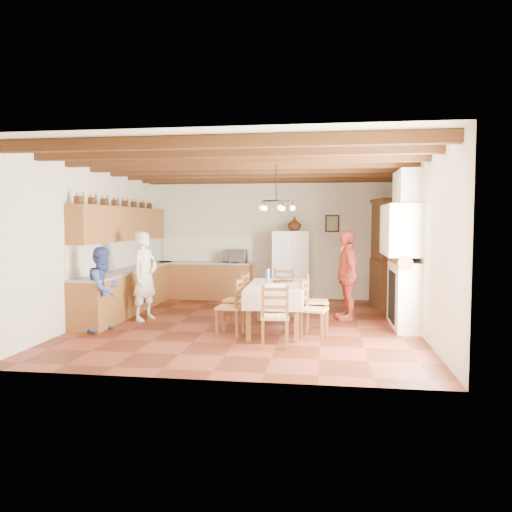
# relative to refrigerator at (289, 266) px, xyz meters

# --- Properties ---
(floor) EXTENTS (6.00, 6.50, 0.02)m
(floor) POSITION_rel_refrigerator_xyz_m (-0.55, -2.75, -0.85)
(floor) COLOR #491D10
(floor) RESTS_ON ground
(ceiling) EXTENTS (6.00, 6.50, 0.02)m
(ceiling) POSITION_rel_refrigerator_xyz_m (-0.55, -2.75, 2.17)
(ceiling) COLOR white
(ceiling) RESTS_ON ground
(wall_back) EXTENTS (6.00, 0.02, 3.00)m
(wall_back) POSITION_rel_refrigerator_xyz_m (-0.55, 0.51, 0.66)
(wall_back) COLOR beige
(wall_back) RESTS_ON ground
(wall_front) EXTENTS (6.00, 0.02, 3.00)m
(wall_front) POSITION_rel_refrigerator_xyz_m (-0.55, -6.01, 0.66)
(wall_front) COLOR beige
(wall_front) RESTS_ON ground
(wall_left) EXTENTS (0.02, 6.50, 3.00)m
(wall_left) POSITION_rel_refrigerator_xyz_m (-3.56, -2.75, 0.66)
(wall_left) COLOR beige
(wall_left) RESTS_ON ground
(wall_right) EXTENTS (0.02, 6.50, 3.00)m
(wall_right) POSITION_rel_refrigerator_xyz_m (2.46, -2.75, 0.66)
(wall_right) COLOR beige
(wall_right) RESTS_ON ground
(ceiling_beams) EXTENTS (6.00, 6.30, 0.16)m
(ceiling_beams) POSITION_rel_refrigerator_xyz_m (-0.55, -2.75, 2.07)
(ceiling_beams) COLOR #331D0C
(ceiling_beams) RESTS_ON ground
(lower_cabinets_left) EXTENTS (0.60, 4.30, 0.86)m
(lower_cabinets_left) POSITION_rel_refrigerator_xyz_m (-3.25, -1.70, -0.41)
(lower_cabinets_left) COLOR brown
(lower_cabinets_left) RESTS_ON ground
(lower_cabinets_back) EXTENTS (2.30, 0.60, 0.86)m
(lower_cabinets_back) POSITION_rel_refrigerator_xyz_m (-2.10, 0.20, -0.41)
(lower_cabinets_back) COLOR brown
(lower_cabinets_back) RESTS_ON ground
(countertop_left) EXTENTS (0.62, 4.30, 0.04)m
(countertop_left) POSITION_rel_refrigerator_xyz_m (-3.25, -1.70, 0.04)
(countertop_left) COLOR slate
(countertop_left) RESTS_ON lower_cabinets_left
(countertop_back) EXTENTS (2.34, 0.62, 0.04)m
(countertop_back) POSITION_rel_refrigerator_xyz_m (-2.10, 0.20, 0.04)
(countertop_back) COLOR slate
(countertop_back) RESTS_ON lower_cabinets_back
(backsplash_left) EXTENTS (0.03, 4.30, 0.60)m
(backsplash_left) POSITION_rel_refrigerator_xyz_m (-3.54, -1.70, 0.36)
(backsplash_left) COLOR white
(backsplash_left) RESTS_ON ground
(backsplash_back) EXTENTS (2.30, 0.03, 0.60)m
(backsplash_back) POSITION_rel_refrigerator_xyz_m (-2.10, 0.49, 0.36)
(backsplash_back) COLOR white
(backsplash_back) RESTS_ON ground
(upper_cabinets) EXTENTS (0.35, 4.20, 0.70)m
(upper_cabinets) POSITION_rel_refrigerator_xyz_m (-3.38, -1.70, 1.01)
(upper_cabinets) COLOR brown
(upper_cabinets) RESTS_ON ground
(fireplace) EXTENTS (0.56, 1.60, 2.80)m
(fireplace) POSITION_rel_refrigerator_xyz_m (2.17, -2.55, 0.56)
(fireplace) COLOR #EFE0CA
(fireplace) RESTS_ON ground
(wall_picture) EXTENTS (0.34, 0.03, 0.42)m
(wall_picture) POSITION_rel_refrigerator_xyz_m (1.00, 0.48, 1.01)
(wall_picture) COLOR black
(wall_picture) RESTS_ON ground
(refrigerator) EXTENTS (0.93, 0.80, 1.68)m
(refrigerator) POSITION_rel_refrigerator_xyz_m (0.00, 0.00, 0.00)
(refrigerator) COLOR white
(refrigerator) RESTS_ON floor
(hutch) EXTENTS (0.70, 1.37, 2.39)m
(hutch) POSITION_rel_refrigerator_xyz_m (2.20, -0.55, 0.36)
(hutch) COLOR #362311
(hutch) RESTS_ON floor
(dining_table) EXTENTS (1.00, 1.88, 0.81)m
(dining_table) POSITION_rel_refrigerator_xyz_m (0.00, -3.16, -0.11)
(dining_table) COLOR beige
(dining_table) RESTS_ON floor
(chandelier) EXTENTS (0.47, 0.47, 0.03)m
(chandelier) POSITION_rel_refrigerator_xyz_m (0.00, -3.16, 1.41)
(chandelier) COLOR black
(chandelier) RESTS_ON ground
(chair_left_near) EXTENTS (0.44, 0.46, 0.96)m
(chair_left_near) POSITION_rel_refrigerator_xyz_m (-0.74, -3.58, -0.36)
(chair_left_near) COLOR brown
(chair_left_near) RESTS_ON floor
(chair_left_far) EXTENTS (0.46, 0.48, 0.96)m
(chair_left_far) POSITION_rel_refrigerator_xyz_m (-0.77, -2.79, -0.36)
(chair_left_far) COLOR brown
(chair_left_far) RESTS_ON floor
(chair_right_near) EXTENTS (0.48, 0.50, 0.96)m
(chair_right_near) POSITION_rel_refrigerator_xyz_m (0.67, -3.60, -0.36)
(chair_right_near) COLOR brown
(chair_right_near) RESTS_ON floor
(chair_right_far) EXTENTS (0.43, 0.45, 0.96)m
(chair_right_far) POSITION_rel_refrigerator_xyz_m (0.70, -2.76, -0.36)
(chair_right_far) COLOR brown
(chair_right_far) RESTS_ON floor
(chair_end_near) EXTENTS (0.46, 0.45, 0.96)m
(chair_end_near) POSITION_rel_refrigerator_xyz_m (0.10, -4.31, -0.36)
(chair_end_near) COLOR brown
(chair_end_near) RESTS_ON floor
(chair_end_far) EXTENTS (0.48, 0.46, 0.96)m
(chair_end_far) POSITION_rel_refrigerator_xyz_m (0.00, -2.03, -0.36)
(chair_end_far) COLOR brown
(chair_end_far) RESTS_ON floor
(person_man) EXTENTS (0.59, 0.72, 1.71)m
(person_man) POSITION_rel_refrigerator_xyz_m (-2.59, -2.58, 0.02)
(person_man) COLOR white
(person_man) RESTS_ON floor
(person_woman_blue) EXTENTS (0.70, 0.82, 1.46)m
(person_woman_blue) POSITION_rel_refrigerator_xyz_m (-2.96, -3.58, -0.11)
(person_woman_blue) COLOR #344794
(person_woman_blue) RESTS_ON floor
(person_woman_red) EXTENTS (0.63, 1.08, 1.73)m
(person_woman_red) POSITION_rel_refrigerator_xyz_m (1.26, -2.03, 0.03)
(person_woman_red) COLOR #B83B2B
(person_woman_red) RESTS_ON floor
(microwave) EXTENTS (0.58, 0.41, 0.31)m
(microwave) POSITION_rel_refrigerator_xyz_m (-1.34, 0.20, 0.22)
(microwave) COLOR silver
(microwave) RESTS_ON countertop_back
(fridge_vase) EXTENTS (0.35, 0.35, 0.33)m
(fridge_vase) POSITION_rel_refrigerator_xyz_m (0.12, 0.00, 1.00)
(fridge_vase) COLOR #362311
(fridge_vase) RESTS_ON refrigerator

